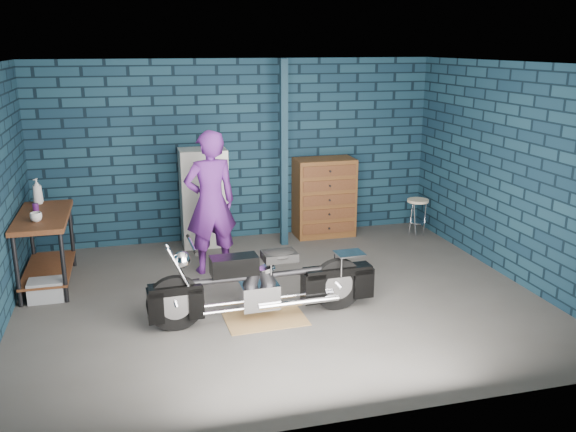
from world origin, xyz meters
name	(u,v)px	position (x,y,z in m)	size (l,w,h in m)	color
ground	(280,298)	(0.00, 0.00, 0.00)	(6.00, 6.00, 0.00)	#484644
room_walls	(268,131)	(0.00, 0.55, 1.90)	(6.02, 5.01, 2.71)	#102636
support_post	(284,155)	(0.55, 1.95, 1.35)	(0.10, 0.10, 2.70)	#112836
workbench	(46,250)	(-2.68, 1.15, 0.46)	(0.60, 1.40, 0.91)	brown
drip_mat	(265,318)	(-0.30, -0.48, 0.00)	(0.87, 0.65, 0.01)	brown
motorcycle	(264,278)	(-0.30, -0.48, 0.47)	(2.13, 0.58, 0.94)	black
person	(211,202)	(-0.64, 1.11, 0.93)	(0.68, 0.45, 1.87)	#582078
storage_bin	(46,290)	(-2.66, 0.65, 0.12)	(0.40, 0.28, 0.25)	gray
locker	(204,198)	(-0.59, 2.23, 0.72)	(0.67, 0.48, 1.44)	beige
tool_chest	(324,197)	(1.27, 2.23, 0.61)	(0.91, 0.51, 1.21)	brown
shop_stool	(417,218)	(2.63, 1.78, 0.30)	(0.33, 0.33, 0.60)	#C6B696
cup_a	(36,217)	(-2.71, 0.85, 0.96)	(0.14, 0.14, 0.11)	#C6B696
mug_purple	(36,208)	(-2.77, 1.32, 0.96)	(0.07, 0.07, 0.10)	#4A175E
bottle	(37,191)	(-2.79, 1.71, 1.08)	(0.13, 0.13, 0.33)	gray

